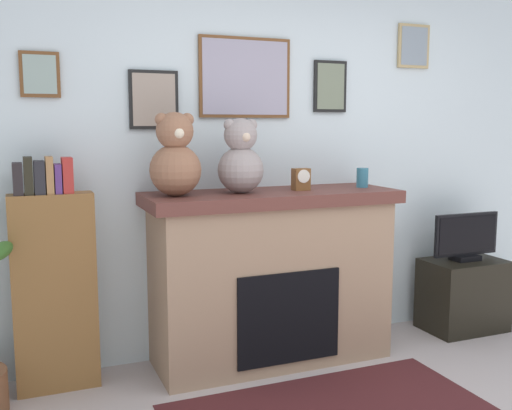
# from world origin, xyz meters

# --- Properties ---
(back_wall) EXTENTS (5.20, 0.15, 2.60)m
(back_wall) POSITION_xyz_m (-0.00, 2.00, 1.31)
(back_wall) COLOR silver
(back_wall) RESTS_ON ground_plane
(fireplace) EXTENTS (1.63, 0.61, 1.12)m
(fireplace) POSITION_xyz_m (-0.20, 1.66, 0.56)
(fireplace) COLOR #9B7B60
(fireplace) RESTS_ON ground_plane
(bookshelf) EXTENTS (0.46, 0.16, 1.36)m
(bookshelf) POSITION_xyz_m (-1.53, 1.74, 0.63)
(bookshelf) COLOR brown
(bookshelf) RESTS_ON ground_plane
(tv_stand) EXTENTS (0.59, 0.40, 0.53)m
(tv_stand) POSITION_xyz_m (1.37, 1.64, 0.27)
(tv_stand) COLOR black
(tv_stand) RESTS_ON ground_plane
(television) EXTENTS (0.56, 0.14, 0.35)m
(television) POSITION_xyz_m (1.37, 1.64, 0.70)
(television) COLOR black
(television) RESTS_ON tv_stand
(candle_jar) EXTENTS (0.08, 0.08, 0.13)m
(candle_jar) POSITION_xyz_m (0.46, 1.65, 1.18)
(candle_jar) COLOR teal
(candle_jar) RESTS_ON fireplace
(mantel_clock) EXTENTS (0.11, 0.08, 0.14)m
(mantel_clock) POSITION_xyz_m (-0.00, 1.65, 1.19)
(mantel_clock) COLOR brown
(mantel_clock) RESTS_ON fireplace
(teddy_bear_grey) EXTENTS (0.31, 0.31, 0.49)m
(teddy_bear_grey) POSITION_xyz_m (-0.83, 1.65, 1.34)
(teddy_bear_grey) COLOR #8E5F46
(teddy_bear_grey) RESTS_ON fireplace
(teddy_bear_tan) EXTENTS (0.29, 0.29, 0.46)m
(teddy_bear_tan) POSITION_xyz_m (-0.42, 1.65, 1.33)
(teddy_bear_tan) COLOR gray
(teddy_bear_tan) RESTS_ON fireplace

